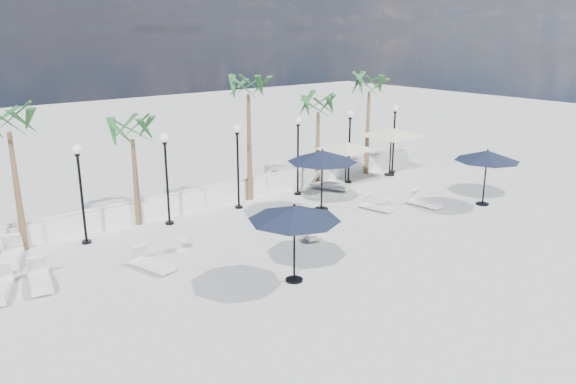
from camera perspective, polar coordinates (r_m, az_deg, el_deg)
ground at (r=20.96m, az=5.05°, el=-5.86°), size 100.00×100.00×0.00m
balustrade at (r=26.41m, az=-6.24°, el=-0.13°), size 26.00×0.30×1.01m
lamppost_1 at (r=22.10m, az=-20.37°, el=1.14°), size 0.36×0.36×3.84m
lamppost_2 at (r=23.38m, az=-12.28°, el=2.58°), size 0.36×0.36×3.84m
lamppost_3 at (r=25.09m, az=-5.14°, el=3.81°), size 0.36×0.36×3.84m
lamppost_4 at (r=27.14m, az=1.02°, el=4.82°), size 0.36×0.36×3.84m
lamppost_5 at (r=29.47m, az=6.28°, el=5.63°), size 0.36×0.36×3.84m
lamppost_6 at (r=32.01m, az=10.74°, el=6.29°), size 0.36×0.36×3.84m
palm_0 at (r=21.95m, az=-26.52°, el=5.81°), size 2.60×2.60×5.50m
palm_1 at (r=23.43m, az=-15.54°, el=5.54°), size 2.60×2.60×4.70m
palm_2 at (r=25.99m, az=-4.06°, el=10.12°), size 2.60×2.60×6.10m
palm_3 at (r=28.79m, az=3.09°, el=8.40°), size 2.60×2.60×4.90m
palm_4 at (r=31.28m, az=8.25°, el=10.31°), size 2.60×2.60×5.70m
lounger_1 at (r=21.86m, az=-26.36°, el=-5.90°), size 1.32×2.16×0.77m
lounger_2 at (r=19.63m, az=-23.90°, el=-8.09°), size 0.99×2.02×0.73m
lounger_3 at (r=19.75m, az=-13.75°, el=-7.01°), size 1.03×1.89×0.68m
lounger_4 at (r=22.17m, az=1.94°, el=-3.95°), size 1.00×1.81×0.65m
lounger_5 at (r=28.63m, az=4.24°, el=0.79°), size 1.43×2.16×0.78m
lounger_6 at (r=26.52m, az=13.66°, el=-1.01°), size 0.71×1.75×0.64m
lounger_7 at (r=25.58m, az=8.96°, el=-1.40°), size 0.85×1.69×0.61m
side_table_1 at (r=21.05m, az=-10.81°, el=-5.18°), size 0.49×0.49×0.47m
side_table_2 at (r=25.67m, az=10.04°, el=-1.05°), size 0.59×0.59×0.58m
parasol_navy_left at (r=17.59m, az=0.65°, el=-2.17°), size 2.97×2.97×2.62m
parasol_navy_mid at (r=24.80m, az=3.50°, el=3.63°), size 3.13×3.13×2.81m
parasol_navy_right at (r=27.09m, az=19.58°, el=3.47°), size 2.94×2.94×2.63m
parasol_cream_sq_a at (r=31.37m, az=10.49°, el=6.36°), size 5.79×5.79×2.84m
parasol_cream_sq_b at (r=28.95m, az=5.97°, el=5.02°), size 4.92×4.92×2.47m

